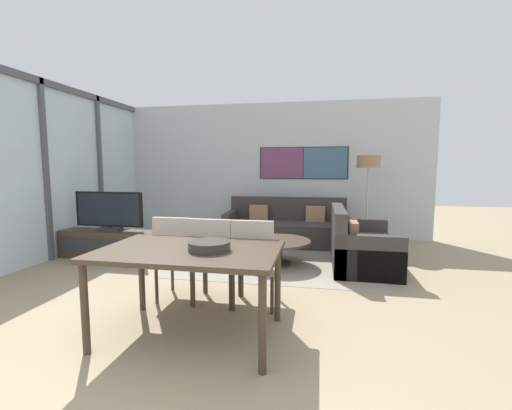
# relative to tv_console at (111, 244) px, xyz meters

# --- Properties ---
(ground_plane) EXTENTS (24.00, 24.00, 0.00)m
(ground_plane) POSITION_rel_tv_console_xyz_m (2.10, -2.97, -0.22)
(ground_plane) COLOR #9E896B
(wall_back) EXTENTS (6.92, 0.09, 2.80)m
(wall_back) POSITION_rel_tv_console_xyz_m (2.13, 2.33, 1.18)
(wall_back) COLOR silver
(wall_back) RESTS_ON ground_plane
(window_wall_left) EXTENTS (0.07, 5.30, 2.80)m
(window_wall_left) POSITION_rel_tv_console_xyz_m (-0.86, -0.32, 1.31)
(window_wall_left) COLOR silver
(window_wall_left) RESTS_ON ground_plane
(area_rug) EXTENTS (2.98, 1.89, 0.01)m
(area_rug) POSITION_rel_tv_console_xyz_m (2.70, 0.10, -0.22)
(area_rug) COLOR gray
(area_rug) RESTS_ON ground_plane
(tv_console) EXTENTS (1.64, 0.41, 0.44)m
(tv_console) POSITION_rel_tv_console_xyz_m (0.00, 0.00, 0.00)
(tv_console) COLOR #423326
(tv_console) RESTS_ON ground_plane
(television) EXTENTS (1.16, 0.20, 0.63)m
(television) POSITION_rel_tv_console_xyz_m (0.00, 0.00, 0.53)
(television) COLOR #2D2D33
(television) RESTS_ON tv_console
(sofa_main) EXTENTS (2.29, 0.89, 0.87)m
(sofa_main) POSITION_rel_tv_console_xyz_m (2.70, 1.58, 0.06)
(sofa_main) COLOR #383333
(sofa_main) RESTS_ON ground_plane
(sofa_side) EXTENTS (0.89, 1.46, 0.87)m
(sofa_side) POSITION_rel_tv_console_xyz_m (3.89, 0.21, 0.06)
(sofa_side) COLOR #383333
(sofa_side) RESTS_ON ground_plane
(coffee_table) EXTENTS (1.03, 1.03, 0.37)m
(coffee_table) POSITION_rel_tv_console_xyz_m (2.70, 0.10, 0.06)
(coffee_table) COLOR #423326
(coffee_table) RESTS_ON ground_plane
(dining_table) EXTENTS (1.52, 0.98, 0.78)m
(dining_table) POSITION_rel_tv_console_xyz_m (2.26, -2.23, 0.48)
(dining_table) COLOR #423326
(dining_table) RESTS_ON ground_plane
(dining_chair_left) EXTENTS (0.46, 0.46, 0.94)m
(dining_chair_left) POSITION_rel_tv_console_xyz_m (1.83, -1.51, 0.30)
(dining_chair_left) COLOR #B2A899
(dining_chair_left) RESTS_ON ground_plane
(dining_chair_centre) EXTENTS (0.46, 0.46, 0.94)m
(dining_chair_centre) POSITION_rel_tv_console_xyz_m (2.26, -1.54, 0.30)
(dining_chair_centre) COLOR #B2A899
(dining_chair_centre) RESTS_ON ground_plane
(dining_chair_right) EXTENTS (0.46, 0.46, 0.94)m
(dining_chair_right) POSITION_rel_tv_console_xyz_m (2.68, -1.54, 0.30)
(dining_chair_right) COLOR #B2A899
(dining_chair_right) RESTS_ON ground_plane
(fruit_bowl) EXTENTS (0.35, 0.35, 0.08)m
(fruit_bowl) POSITION_rel_tv_console_xyz_m (2.44, -2.26, 0.60)
(fruit_bowl) COLOR #332D28
(fruit_bowl) RESTS_ON dining_table
(floor_lamp) EXTENTS (0.42, 0.42, 1.67)m
(floor_lamp) POSITION_rel_tv_console_xyz_m (4.18, 1.59, 1.25)
(floor_lamp) COLOR #2D2D33
(floor_lamp) RESTS_ON ground_plane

